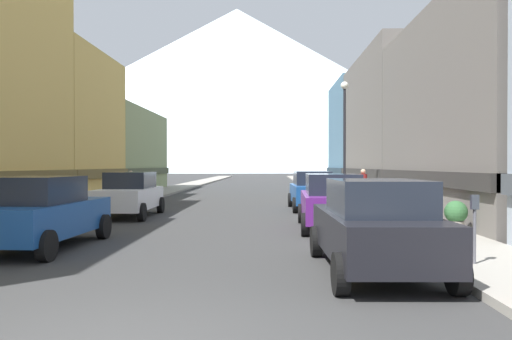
% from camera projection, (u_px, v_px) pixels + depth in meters
% --- Properties ---
extents(sidewalk_left, '(2.50, 100.00, 0.15)m').
position_uv_depth(sidewalk_left, '(171.00, 189.00, 40.48)').
color(sidewalk_left, gray).
rests_on(sidewalk_left, ground).
extents(sidewalk_right, '(2.50, 100.00, 0.15)m').
position_uv_depth(sidewalk_right, '(324.00, 190.00, 40.14)').
color(sidewalk_right, gray).
rests_on(sidewalk_right, ground).
extents(storefront_left_2, '(9.55, 8.34, 8.40)m').
position_uv_depth(storefront_left_2, '(23.00, 130.00, 27.77)').
color(storefront_left_2, '#D8B259').
rests_on(storefront_left_2, ground).
extents(storefront_left_3, '(8.75, 12.92, 6.33)m').
position_uv_depth(storefront_left_3, '(96.00, 153.00, 38.42)').
color(storefront_left_3, '#8C9966').
rests_on(storefront_left_3, ground).
extents(storefront_right_2, '(6.61, 12.94, 8.97)m').
position_uv_depth(storefront_right_2, '(409.00, 130.00, 31.26)').
color(storefront_right_2, '#66605B').
rests_on(storefront_right_2, ground).
extents(storefront_right_3, '(7.28, 9.32, 9.23)m').
position_uv_depth(storefront_right_3, '(375.00, 138.00, 42.69)').
color(storefront_right_3, slate).
rests_on(storefront_right_3, ground).
extents(car_left_0, '(2.18, 4.46, 1.78)m').
position_uv_depth(car_left_0, '(41.00, 212.00, 12.07)').
color(car_left_0, '#19478C').
rests_on(car_left_0, ground).
extents(car_left_1, '(2.10, 4.42, 1.78)m').
position_uv_depth(car_left_1, '(129.00, 194.00, 19.70)').
color(car_left_1, silver).
rests_on(car_left_1, ground).
extents(car_right_0, '(2.14, 4.44, 1.78)m').
position_uv_depth(car_right_0, '(375.00, 226.00, 9.32)').
color(car_right_0, black).
rests_on(car_right_0, ground).
extents(car_right_1, '(2.19, 4.46, 1.78)m').
position_uv_depth(car_right_1, '(332.00, 201.00, 15.74)').
color(car_right_1, '#591E72').
rests_on(car_right_1, ground).
extents(car_right_2, '(2.14, 4.44, 1.78)m').
position_uv_depth(car_right_2, '(312.00, 190.00, 22.84)').
color(car_right_2, '#19478C').
rests_on(car_right_2, ground).
extents(parking_meter_near, '(0.14, 0.10, 1.33)m').
position_uv_depth(parking_meter_near, '(475.00, 219.00, 9.48)').
color(parking_meter_near, '#595960').
rests_on(parking_meter_near, sidewalk_right).
extents(trash_bin_right, '(0.59, 0.59, 0.98)m').
position_uv_depth(trash_bin_right, '(431.00, 215.00, 13.86)').
color(trash_bin_right, '#4C5156').
rests_on(trash_bin_right, sidewalk_right).
extents(potted_plant_0, '(0.49, 0.49, 0.86)m').
position_uv_depth(potted_plant_0, '(420.00, 207.00, 16.96)').
color(potted_plant_0, '#4C4C51').
rests_on(potted_plant_0, sidewalk_right).
extents(potted_plant_1, '(0.63, 0.63, 0.92)m').
position_uv_depth(potted_plant_1, '(456.00, 215.00, 13.72)').
color(potted_plant_1, gray).
rests_on(potted_plant_1, sidewalk_right).
extents(pedestrian_0, '(0.36, 0.36, 1.60)m').
position_uv_depth(pedestrian_0, '(131.00, 185.00, 28.63)').
color(pedestrian_0, maroon).
rests_on(pedestrian_0, sidewalk_left).
extents(pedestrian_1, '(0.36, 0.36, 1.73)m').
position_uv_depth(pedestrian_1, '(363.00, 189.00, 23.34)').
color(pedestrian_1, maroon).
rests_on(pedestrian_1, sidewalk_right).
extents(streetlamp_right, '(0.36, 0.36, 5.86)m').
position_uv_depth(streetlamp_right, '(345.00, 124.00, 23.25)').
color(streetlamp_right, black).
rests_on(streetlamp_right, sidewalk_right).
extents(mountain_backdrop, '(278.56, 278.56, 86.40)m').
position_uv_depth(mountain_backdrop, '(237.00, 89.00, 265.25)').
color(mountain_backdrop, silver).
rests_on(mountain_backdrop, ground).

